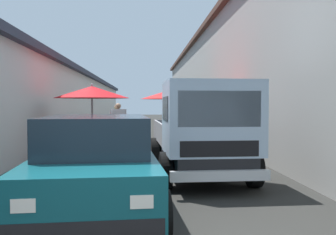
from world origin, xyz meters
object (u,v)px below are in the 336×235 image
Objects in this scene: vendor_in_shade at (116,120)px; plastic_stool at (182,149)px; fruit_stall_near_right at (171,101)px; fruit_stall_far_right at (91,100)px; fruit_stall_near_left at (206,98)px; vendor_by_crates at (118,121)px; parked_scooter at (71,136)px; hatchback_car at (96,163)px; delivery_truck at (203,132)px.

vendor_in_shade is 3.70× the size of plastic_stool.
fruit_stall_far_right is (-3.36, 2.80, -0.02)m from fruit_stall_near_right.
fruit_stall_near_left is 3.97m from vendor_by_crates.
fruit_stall_near_left is 1.44× the size of vendor_by_crates.
parked_scooter is 5.21m from plastic_stool.
hatchback_car is 0.81× the size of delivery_truck.
vendor_in_shade reaches higher than hatchback_car.
plastic_stool is at bearing -160.13° from vendor_in_shade.
fruit_stall_near_left is 1.00× the size of fruit_stall_far_right.
fruit_stall_far_right reaches higher than vendor_in_shade.
hatchback_car is 2.91m from delivery_truck.
fruit_stall_near_left is 6.18m from vendor_in_shade.
vendor_by_crates is at bearing 54.08° from fruit_stall_near_left.
vendor_in_shade is at bearing 48.63° from fruit_stall_near_right.
hatchback_car is at bearing 169.36° from fruit_stall_near_right.
vendor_in_shade reaches higher than parked_scooter.
plastic_stool is at bearing 148.43° from fruit_stall_near_left.
hatchback_car is (-9.76, 1.83, -1.05)m from fruit_stall_near_right.
parked_scooter is (1.83, 4.89, -1.40)m from fruit_stall_near_left.
fruit_stall_near_right is 7.70m from delivery_truck.
fruit_stall_far_right is 2.88m from vendor_by_crates.
fruit_stall_near_right is 5.82× the size of plastic_stool.
delivery_truck is at bearing -165.25° from vendor_in_shade.
fruit_stall_far_right reaches higher than vendor_by_crates.
delivery_truck is 2.95× the size of vendor_by_crates.
vendor_by_crates is at bearing 18.20° from delivery_truck.
delivery_truck is 3.10× the size of vendor_in_shade.
hatchback_car is 2.38× the size of vendor_by_crates.
fruit_stall_near_left reaches higher than plastic_stool.
hatchback_car is (-6.40, -0.97, -1.03)m from fruit_stall_far_right.
hatchback_car is at bearing 136.36° from delivery_truck.
delivery_truck is (-4.30, -2.97, -0.73)m from fruit_stall_far_right.
vendor_by_crates is (2.69, -0.67, -0.79)m from fruit_stall_far_right.
vendor_in_shade is (2.13, 2.42, -0.86)m from fruit_stall_near_right.
fruit_stall_far_right is at bearing 8.65° from hatchback_car.
hatchback_car is at bearing 160.55° from plastic_stool.
fruit_stall_near_right is at bearing 1.21° from delivery_truck.
fruit_stall_near_left is 3.83m from fruit_stall_far_right.
vendor_in_shade is at bearing 5.67° from vendor_by_crates.
parked_scooter is at bearing 103.92° from vendor_by_crates.
parked_scooter reaches higher than plastic_stool.
vendor_by_crates is at bearing 28.80° from plastic_stool.
parked_scooter is at bearing 48.44° from plastic_stool.
vendor_by_crates is 1.89m from parked_scooter.
vendor_by_crates reaches higher than hatchback_car.
fruit_stall_far_right is 5.56× the size of plastic_stool.
fruit_stall_near_left is at bearing -161.28° from fruit_stall_near_right.
fruit_stall_near_left is 4.86m from delivery_truck.
fruit_stall_near_left is 0.49× the size of delivery_truck.
fruit_stall_near_right reaches higher than fruit_stall_far_right.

